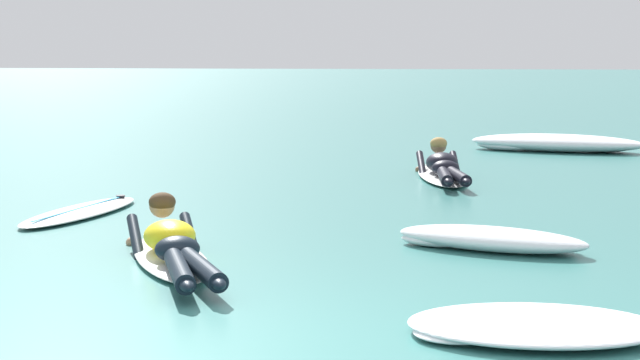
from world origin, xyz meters
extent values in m
plane|color=#387A75|center=(0.00, 10.00, 0.00)|extent=(120.00, 120.00, 0.00)
ellipsoid|color=white|center=(-1.00, 2.47, 0.04)|extent=(1.23, 2.02, 0.07)
ellipsoid|color=white|center=(-1.35, 3.33, 0.05)|extent=(0.25, 0.26, 0.06)
ellipsoid|color=yellow|center=(-1.02, 2.51, 0.20)|extent=(0.64, 0.81, 0.35)
ellipsoid|color=black|center=(-0.87, 2.13, 0.17)|extent=(0.42, 0.39, 0.20)
cylinder|color=black|center=(-0.71, 1.52, 0.14)|extent=(0.44, 0.94, 0.14)
ellipsoid|color=black|center=(-0.55, 1.08, 0.14)|extent=(0.18, 0.24, 0.08)
cylinder|color=black|center=(-0.56, 1.58, 0.14)|extent=(0.53, 0.92, 0.14)
ellipsoid|color=black|center=(-0.36, 1.15, 0.14)|extent=(0.18, 0.24, 0.08)
cylinder|color=black|center=(-1.37, 2.80, 0.12)|extent=(0.30, 0.58, 0.34)
sphere|color=tan|center=(-1.52, 3.15, 0.02)|extent=(0.09, 0.09, 0.09)
cylinder|color=black|center=(-0.96, 2.94, 0.12)|extent=(0.30, 0.58, 0.34)
sphere|color=tan|center=(-1.09, 3.28, 0.02)|extent=(0.09, 0.09, 0.09)
sphere|color=tan|center=(-1.18, 2.90, 0.38)|extent=(0.21, 0.21, 0.21)
ellipsoid|color=#47331E|center=(-1.17, 2.88, 0.41)|extent=(0.28, 0.27, 0.16)
ellipsoid|color=white|center=(1.12, 8.04, 0.04)|extent=(0.83, 2.33, 0.07)
ellipsoid|color=white|center=(1.00, 9.12, 0.05)|extent=(0.22, 0.22, 0.06)
ellipsoid|color=black|center=(1.12, 8.09, 0.20)|extent=(0.47, 0.68, 0.34)
ellipsoid|color=black|center=(1.16, 7.71, 0.17)|extent=(0.37, 0.32, 0.20)
cylinder|color=black|center=(1.15, 7.11, 0.14)|extent=(0.19, 0.91, 0.14)
ellipsoid|color=black|center=(1.18, 6.66, 0.14)|extent=(0.13, 0.23, 0.08)
cylinder|color=black|center=(1.31, 7.13, 0.14)|extent=(0.30, 0.91, 0.14)
ellipsoid|color=black|center=(1.39, 6.68, 0.14)|extent=(0.13, 0.23, 0.08)
cylinder|color=black|center=(0.86, 8.41, 0.12)|extent=(0.16, 0.62, 0.35)
sphere|color=#8C6647|center=(0.81, 8.80, 0.02)|extent=(0.09, 0.09, 0.09)
cylinder|color=black|center=(1.30, 8.44, 0.12)|extent=(0.16, 0.62, 0.35)
sphere|color=#8C6647|center=(1.25, 8.82, 0.02)|extent=(0.09, 0.09, 0.09)
sphere|color=#8C6647|center=(1.07, 8.46, 0.38)|extent=(0.21, 0.21, 0.21)
ellipsoid|color=#AD894C|center=(1.08, 8.44, 0.41)|extent=(0.24, 0.22, 0.16)
ellipsoid|color=white|center=(-2.47, 4.67, 0.04)|extent=(0.93, 2.14, 0.07)
cube|color=#1E9EDB|center=(-2.47, 4.67, 0.07)|extent=(0.37, 1.73, 0.01)
cone|color=black|center=(-2.31, 5.51, 0.01)|extent=(0.12, 0.12, 0.16)
ellipsoid|color=white|center=(1.51, 3.24, 0.10)|extent=(1.71, 1.10, 0.19)
ellipsoid|color=white|center=(1.92, 3.18, 0.07)|extent=(0.59, 0.30, 0.13)
ellipsoid|color=white|center=(1.04, 3.36, 0.05)|extent=(0.65, 0.48, 0.11)
ellipsoid|color=white|center=(1.64, 0.61, 0.06)|extent=(1.52, 1.02, 0.12)
ellipsoid|color=white|center=(2.01, 0.77, 0.04)|extent=(0.56, 0.51, 0.08)
ellipsoid|color=white|center=(1.19, 0.50, 0.03)|extent=(0.67, 0.65, 0.07)
ellipsoid|color=white|center=(2.95, 11.78, 0.14)|extent=(2.89, 1.61, 0.28)
ellipsoid|color=white|center=(3.65, 11.74, 0.10)|extent=(1.06, 0.67, 0.19)
ellipsoid|color=white|center=(2.13, 11.89, 0.08)|extent=(1.08, 0.95, 0.15)
camera|label=1|loc=(1.05, -5.65, 1.69)|focal=60.72mm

